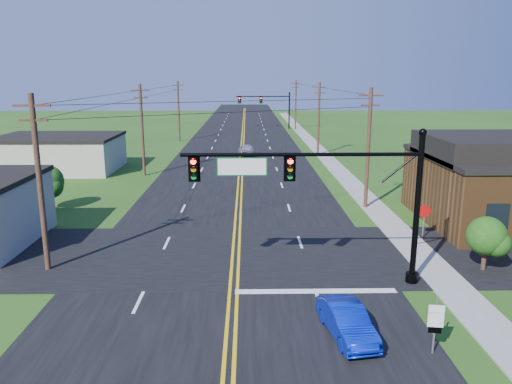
{
  "coord_description": "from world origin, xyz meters",
  "views": [
    {
      "loc": [
        0.83,
        -14.43,
        9.81
      ],
      "look_at": [
        1.28,
        10.0,
        4.09
      ],
      "focal_mm": 35.0,
      "sensor_mm": 36.0,
      "label": 1
    }
  ],
  "objects_px": {
    "blue_car": "(347,322)",
    "signal_mast_main": "(323,188)",
    "route_sign": "(435,321)",
    "stop_sign": "(424,214)",
    "signal_mast_far": "(266,104)"
  },
  "relations": [
    {
      "from": "signal_mast_main",
      "to": "blue_car",
      "type": "height_order",
      "value": "signal_mast_main"
    },
    {
      "from": "blue_car",
      "to": "signal_mast_main",
      "type": "bearing_deg",
      "value": 83.8
    },
    {
      "from": "signal_mast_main",
      "to": "route_sign",
      "type": "height_order",
      "value": "signal_mast_main"
    },
    {
      "from": "signal_mast_main",
      "to": "stop_sign",
      "type": "height_order",
      "value": "signal_mast_main"
    },
    {
      "from": "route_sign",
      "to": "signal_mast_far",
      "type": "bearing_deg",
      "value": 100.45
    },
    {
      "from": "route_sign",
      "to": "stop_sign",
      "type": "relative_size",
      "value": 1.02
    },
    {
      "from": "route_sign",
      "to": "signal_mast_main",
      "type": "bearing_deg",
      "value": 124.57
    },
    {
      "from": "route_sign",
      "to": "stop_sign",
      "type": "xyz_separation_m",
      "value": [
        4.09,
        12.91,
        0.28
      ]
    },
    {
      "from": "signal_mast_far",
      "to": "route_sign",
      "type": "xyz_separation_m",
      "value": [
        3.06,
        -78.38,
        -3.24
      ]
    },
    {
      "from": "signal_mast_far",
      "to": "signal_mast_main",
      "type": "bearing_deg",
      "value": -90.08
    },
    {
      "from": "signal_mast_main",
      "to": "signal_mast_far",
      "type": "height_order",
      "value": "same"
    },
    {
      "from": "signal_mast_far",
      "to": "route_sign",
      "type": "bearing_deg",
      "value": -87.76
    },
    {
      "from": "signal_mast_main",
      "to": "blue_car",
      "type": "distance_m",
      "value": 6.56
    },
    {
      "from": "signal_mast_far",
      "to": "stop_sign",
      "type": "bearing_deg",
      "value": -83.76
    },
    {
      "from": "signal_mast_main",
      "to": "stop_sign",
      "type": "bearing_deg",
      "value": 41.99
    }
  ]
}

